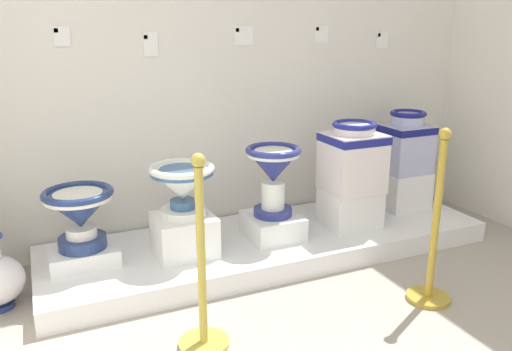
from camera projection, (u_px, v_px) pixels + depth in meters
name	position (u px, v px, depth m)	size (l,w,h in m)	color
wall_back	(241.00, 25.00, 3.46)	(3.88, 0.06, 2.93)	silver
display_platform	(271.00, 243.00, 3.42)	(2.93, 0.87, 0.13)	white
plinth_block_squat_floral	(84.00, 256.00, 2.96)	(0.38, 0.29, 0.10)	white
antique_toilet_squat_floral	(79.00, 211.00, 2.88)	(0.39, 0.39, 0.35)	navy
plinth_block_slender_white	(184.00, 235.00, 3.08)	(0.35, 0.33, 0.24)	white
antique_toilet_slender_white	(182.00, 183.00, 2.99)	(0.38, 0.38, 0.31)	white
plinth_block_rightmost	(273.00, 226.00, 3.34)	(0.33, 0.35, 0.15)	white
antique_toilet_rightmost	(273.00, 169.00, 3.24)	(0.35, 0.35, 0.45)	navy
plinth_block_leftmost	(350.00, 208.00, 3.52)	(0.36, 0.29, 0.25)	white
antique_toilet_leftmost	(353.00, 156.00, 3.42)	(0.37, 0.34, 0.47)	white
plinth_block_pale_glazed	(402.00, 189.00, 3.89)	(0.34, 0.31, 0.28)	white
antique_toilet_pale_glazed	(406.00, 142.00, 3.79)	(0.33, 0.29, 0.46)	#B4B7E0
info_placard_first	(62.00, 36.00, 2.99)	(0.09, 0.01, 0.11)	white
info_placard_second	(150.00, 44.00, 3.21)	(0.09, 0.01, 0.15)	white
info_placard_third	(243.00, 36.00, 3.44)	(0.14, 0.01, 0.13)	white
info_placard_fourth	(321.00, 34.00, 3.68)	(0.11, 0.01, 0.12)	white
info_placard_fifth	(382.00, 40.00, 3.90)	(0.10, 0.01, 0.12)	white
stanchion_post_near_left	(202.00, 291.00, 2.36)	(0.24, 0.24, 0.94)	gold
stanchion_post_near_right	(433.00, 249.00, 2.76)	(0.24, 0.24, 0.97)	#B2902E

